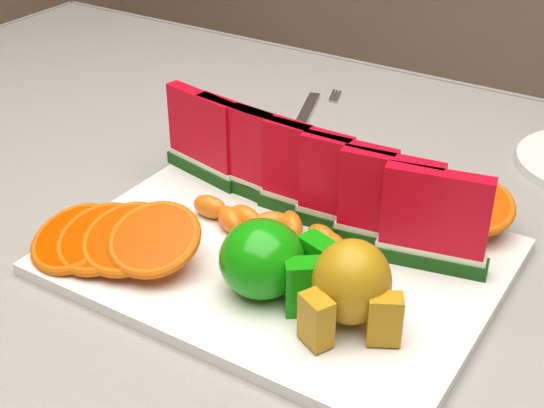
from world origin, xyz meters
The scene contains 10 objects.
table centered at (0.00, 0.00, 0.65)m, with size 1.40×0.90×0.75m.
tablecloth centered at (0.00, 0.00, 0.72)m, with size 1.53×1.03×0.20m.
platter centered at (0.04, -0.02, 0.76)m, with size 0.40×0.30×0.01m.
apple_cluster centered at (0.06, -0.07, 0.80)m, with size 0.11×0.09×0.07m.
pear_cluster centered at (0.14, -0.07, 0.81)m, with size 0.09×0.09×0.07m.
fork centered at (-0.10, 0.28, 0.76)m, with size 0.07×0.19×0.00m.
watermelon_row centered at (0.03, 0.05, 0.82)m, with size 0.39×0.07×0.10m.
orange_fan_front centered at (-0.08, -0.11, 0.79)m, with size 0.18×0.12×0.05m.
orange_fan_back centered at (0.06, 0.12, 0.79)m, with size 0.33×0.11×0.05m.
tangerine_segments centered at (0.02, 0.00, 0.78)m, with size 0.18×0.06×0.02m.
Camera 1 is at (0.35, -0.52, 1.18)m, focal length 50.00 mm.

